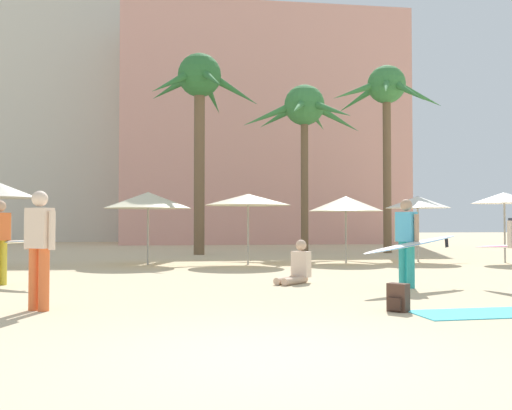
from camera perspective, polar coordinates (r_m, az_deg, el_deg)
name	(u,v)px	position (r m, az deg, el deg)	size (l,w,h in m)	color
ground	(273,358)	(5.81, 1.70, -15.09)	(120.00, 120.00, 0.00)	beige
hotel_pink	(257,137)	(39.27, 0.13, 6.88)	(17.37, 11.72, 14.36)	#DB9989
hotel_tower_gray	(123,80)	(45.19, -13.25, 12.14)	(19.39, 9.80, 24.19)	beige
palm_tree_far_left	(304,114)	(25.09, 4.88, 9.13)	(5.48, 5.18, 7.29)	brown
palm_tree_left	(200,92)	(23.77, -5.67, 11.23)	(4.69, 4.94, 8.22)	brown
palm_tree_center	(386,98)	(25.61, 12.94, 10.47)	(5.02, 4.75, 8.11)	brown
cafe_umbrella_0	(248,200)	(17.82, -0.80, 0.54)	(2.72, 2.72, 2.21)	gray
cafe_umbrella_1	(504,198)	(20.27, 23.66, 0.66)	(2.08, 2.08, 2.30)	gray
cafe_umbrella_4	(148,200)	(18.03, -10.78, 0.47)	(2.71, 2.71, 2.27)	gray
cafe_umbrella_5	(346,204)	(18.89, 9.00, 0.13)	(2.43, 2.43, 2.18)	gray
cafe_umbrella_6	(418,202)	(19.89, 15.91, 0.27)	(2.16, 2.16, 2.20)	gray
beach_towel	(478,313)	(9.02, 21.37, -10.10)	(1.86, 0.90, 0.01)	#4CC6D6
backpack	(398,298)	(8.86, 14.06, -9.04)	(0.35, 0.35, 0.42)	#4D3226
person_far_right	(2,240)	(13.29, -24.16, -3.24)	(2.70, 1.91, 1.80)	gold
person_far_left	(409,241)	(11.86, 15.12, -3.52)	(2.70, 1.80, 1.80)	teal
person_mid_right	(39,244)	(9.22, -20.92, -3.72)	(0.56, 0.41, 1.82)	orange
person_mid_left	(297,268)	(12.54, 4.15, -6.32)	(0.92, 0.93, 0.95)	#D1A889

